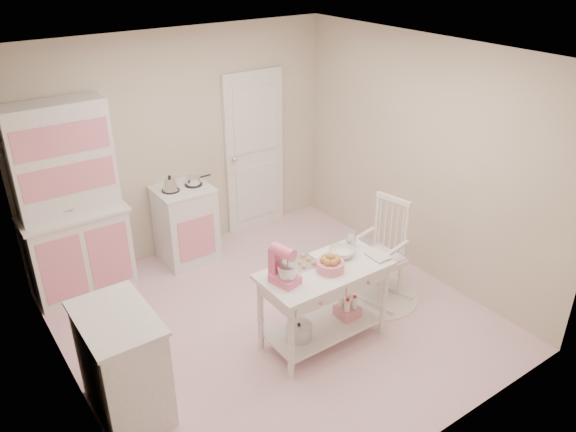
% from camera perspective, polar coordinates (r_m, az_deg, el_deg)
% --- Properties ---
extents(room_shell, '(3.84, 3.84, 2.62)m').
position_cam_1_polar(room_shell, '(4.90, -1.36, 4.93)').
color(room_shell, '#CF819A').
rests_on(room_shell, ground).
extents(door, '(0.82, 0.05, 2.04)m').
position_cam_1_polar(door, '(7.08, -3.42, 6.48)').
color(door, white).
rests_on(door, ground).
extents(hutch, '(1.06, 0.50, 2.08)m').
position_cam_1_polar(hutch, '(6.07, -21.22, 1.25)').
color(hutch, white).
rests_on(hutch, ground).
extents(stove, '(0.62, 0.57, 0.92)m').
position_cam_1_polar(stove, '(6.61, -10.36, -0.79)').
color(stove, white).
rests_on(stove, ground).
extents(base_cabinet, '(0.54, 0.84, 0.92)m').
position_cam_1_polar(base_cabinet, '(4.72, -16.43, -14.24)').
color(base_cabinet, white).
rests_on(base_cabinet, ground).
extents(lace_rug, '(0.92, 0.92, 0.01)m').
position_cam_1_polar(lace_rug, '(6.15, 8.82, -7.91)').
color(lace_rug, white).
rests_on(lace_rug, ground).
extents(rocking_chair, '(0.62, 0.81, 1.10)m').
position_cam_1_polar(rocking_chair, '(5.86, 9.19, -3.53)').
color(rocking_chair, white).
rests_on(rocking_chair, ground).
extents(work_table, '(1.20, 0.60, 0.80)m').
position_cam_1_polar(work_table, '(5.26, 3.63, -9.04)').
color(work_table, white).
rests_on(work_table, ground).
extents(stand_mixer, '(0.26, 0.32, 0.34)m').
position_cam_1_polar(stand_mixer, '(4.74, -0.31, -5.07)').
color(stand_mixer, pink).
rests_on(stand_mixer, work_table).
extents(cookie_tray, '(0.34, 0.24, 0.02)m').
position_cam_1_polar(cookie_tray, '(5.07, 1.16, -4.92)').
color(cookie_tray, silver).
rests_on(cookie_tray, work_table).
extents(bread_basket, '(0.25, 0.25, 0.09)m').
position_cam_1_polar(bread_basket, '(4.99, 4.31, -5.08)').
color(bread_basket, pink).
rests_on(bread_basket, work_table).
extents(mixing_bowl, '(0.24, 0.24, 0.08)m').
position_cam_1_polar(mixing_bowl, '(5.21, 5.46, -3.72)').
color(mixing_bowl, silver).
rests_on(mixing_bowl, work_table).
extents(metal_pitcher, '(0.10, 0.10, 0.17)m').
position_cam_1_polar(metal_pitcher, '(5.35, 6.40, -2.35)').
color(metal_pitcher, silver).
rests_on(metal_pitcher, work_table).
extents(recipe_book, '(0.17, 0.23, 0.02)m').
position_cam_1_polar(recipe_book, '(5.21, 8.47, -4.25)').
color(recipe_book, silver).
rests_on(recipe_book, work_table).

